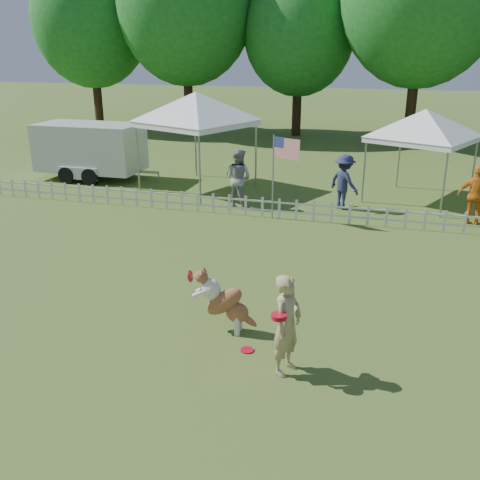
{
  "coord_description": "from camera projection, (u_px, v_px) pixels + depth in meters",
  "views": [
    {
      "loc": [
        2.15,
        -7.52,
        4.68
      ],
      "look_at": [
        -0.52,
        2.0,
        1.1
      ],
      "focal_mm": 40.0,
      "sensor_mm": 36.0,
      "label": 1
    }
  ],
  "objects": [
    {
      "name": "ground",
      "position": [
        238.0,
        344.0,
        8.95
      ],
      "size": [
        120.0,
        120.0,
        0.0
      ],
      "primitive_type": "plane",
      "color": "#42601E",
      "rests_on": "ground"
    },
    {
      "name": "tree_center_right",
      "position": [
        421.0,
        10.0,
        25.06
      ],
      "size": [
        7.6,
        7.6,
        12.6
      ],
      "primitive_type": null,
      "color": "#1A5D1F",
      "rests_on": "ground"
    },
    {
      "name": "canopy_tent_left",
      "position": [
        197.0,
        143.0,
        18.2
      ],
      "size": [
        4.09,
        4.09,
        3.22
      ],
      "primitive_type": null,
      "rotation": [
        0.0,
        0.0,
        -0.4
      ],
      "color": "white",
      "rests_on": "ground"
    },
    {
      "name": "tree_far_left",
      "position": [
        92.0,
        32.0,
        30.8
      ],
      "size": [
        6.6,
        6.6,
        11.0
      ],
      "primitive_type": null,
      "color": "#1A5D1F",
      "rests_on": "ground"
    },
    {
      "name": "tree_center_left",
      "position": [
        299.0,
        43.0,
        28.42
      ],
      "size": [
        6.0,
        6.0,
        9.8
      ],
      "primitive_type": null,
      "color": "#1A5D1F",
      "rests_on": "ground"
    },
    {
      "name": "flag_pole",
      "position": [
        273.0,
        177.0,
        15.11
      ],
      "size": [
        0.88,
        0.47,
        2.41
      ],
      "primitive_type": null,
      "rotation": [
        0.0,
        0.0,
        -0.42
      ],
      "color": "gray",
      "rests_on": "ground"
    },
    {
      "name": "dog",
      "position": [
        225.0,
        302.0,
        9.17
      ],
      "size": [
        1.1,
        0.4,
        1.12
      ],
      "primitive_type": null,
      "rotation": [
        0.0,
        0.0,
        0.04
      ],
      "color": "brown",
      "rests_on": "ground"
    },
    {
      "name": "spectator_b",
      "position": [
        344.0,
        182.0,
        16.16
      ],
      "size": [
        1.23,
        1.17,
        1.67
      ],
      "primitive_type": "imported",
      "rotation": [
        0.0,
        0.0,
        2.44
      ],
      "color": "#24294D",
      "rests_on": "ground"
    },
    {
      "name": "handler",
      "position": [
        287.0,
        325.0,
        7.93
      ],
      "size": [
        0.55,
        0.67,
        1.59
      ],
      "primitive_type": "imported",
      "rotation": [
        0.0,
        0.0,
        1.24
      ],
      "color": "tan",
      "rests_on": "ground"
    },
    {
      "name": "frisbee_on_turf",
      "position": [
        247.0,
        350.0,
        8.74
      ],
      "size": [
        0.29,
        0.29,
        0.02
      ],
      "primitive_type": "cylinder",
      "rotation": [
        0.0,
        0.0,
        -0.37
      ],
      "color": "red",
      "rests_on": "ground"
    },
    {
      "name": "cargo_trailer",
      "position": [
        90.0,
        151.0,
        19.85
      ],
      "size": [
        4.75,
        2.1,
        2.09
      ],
      "primitive_type": null,
      "rotation": [
        0.0,
        0.0,
        -0.0
      ],
      "color": "silver",
      "rests_on": "ground"
    },
    {
      "name": "picket_fence",
      "position": [
        305.0,
        211.0,
        15.19
      ],
      "size": [
        22.0,
        0.08,
        0.6
      ],
      "primitive_type": null,
      "color": "silver",
      "rests_on": "ground"
    },
    {
      "name": "spectator_a",
      "position": [
        238.0,
        178.0,
        16.35
      ],
      "size": [
        1.04,
        0.92,
        1.8
      ],
      "primitive_type": "imported",
      "rotation": [
        0.0,
        0.0,
        2.83
      ],
      "color": "gray",
      "rests_on": "ground"
    },
    {
      "name": "spectator_c",
      "position": [
        476.0,
        195.0,
        14.75
      ],
      "size": [
        1.01,
        0.52,
        1.65
      ],
      "primitive_type": "imported",
      "rotation": [
        0.0,
        0.0,
        3.02
      ],
      "color": "orange",
      "rests_on": "ground"
    },
    {
      "name": "tree_left",
      "position": [
        186.0,
        21.0,
        28.66
      ],
      "size": [
        7.4,
        7.4,
        12.0
      ],
      "primitive_type": null,
      "color": "#1A5D1F",
      "rests_on": "ground"
    },
    {
      "name": "canopy_tent_right",
      "position": [
        421.0,
        157.0,
        16.78
      ],
      "size": [
        3.64,
        3.64,
        2.84
      ],
      "primitive_type": null,
      "rotation": [
        0.0,
        0.0,
        -0.43
      ],
      "color": "white",
      "rests_on": "ground"
    }
  ]
}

